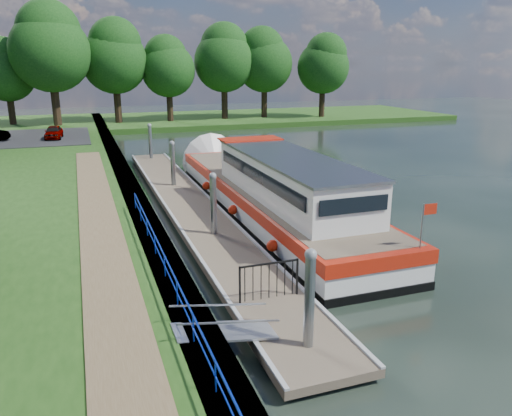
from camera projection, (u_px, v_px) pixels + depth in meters
name	position (u px, v px, depth m)	size (l,w,h in m)	color
ground	(299.00, 349.00, 12.90)	(160.00, 160.00, 0.00)	black
bank_edge	(133.00, 200.00, 25.55)	(1.10, 90.00, 0.78)	#473D2D
far_bank	(217.00, 119.00, 63.74)	(60.00, 18.00, 0.60)	#1D4112
footpath	(103.00, 240.00, 18.51)	(1.60, 40.00, 0.05)	brown
carpark	(5.00, 139.00, 43.55)	(14.00, 12.00, 0.06)	black
blue_fence	(170.00, 272.00, 14.37)	(0.04, 18.04, 0.72)	#0C2DBF
pontoon	(191.00, 209.00, 24.62)	(2.50, 30.00, 0.56)	brown
mooring_piles	(190.00, 188.00, 24.31)	(0.30, 27.30, 3.55)	gray
gangway	(225.00, 330.00, 12.59)	(2.58, 1.00, 0.92)	#A5A8AD
gate_panel	(269.00, 275.00, 14.57)	(1.85, 0.05, 1.15)	black
barge	(265.00, 190.00, 24.73)	(4.36, 21.15, 4.78)	black
horizon_trees	(103.00, 56.00, 54.24)	(54.38, 10.03, 12.87)	#332316
car_a	(54.00, 132.00, 43.25)	(1.32, 3.29, 1.12)	#999999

